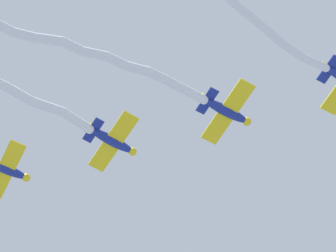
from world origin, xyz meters
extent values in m
cube|color=navy|center=(-0.39, -3.17, 60.37)|extent=(1.34, 3.01, 0.12)
cube|color=yellow|center=(-0.49, -3.19, 60.92)|extent=(1.17, 0.29, 1.44)
cylinder|color=white|center=(1.36, -2.97, 60.09)|extent=(2.85, 1.06, 1.02)
cylinder|color=white|center=(3.81, -2.52, 59.91)|extent=(2.43, 1.31, 0.88)
cylinder|color=white|center=(6.25, -1.72, 59.69)|extent=(3.03, 1.74, 1.11)
cylinder|color=white|center=(8.92, -0.72, 59.31)|extent=(3.05, 1.68, 1.23)
sphere|color=white|center=(0.02, -3.12, 60.22)|extent=(0.76, 0.76, 0.76)
sphere|color=white|center=(2.71, -2.81, 59.96)|extent=(0.76, 0.76, 0.76)
sphere|color=white|center=(4.91, -2.23, 59.85)|extent=(0.76, 0.76, 0.76)
sphere|color=white|center=(7.58, -1.20, 59.53)|extent=(0.76, 0.76, 0.76)
sphere|color=white|center=(10.26, -0.24, 59.09)|extent=(0.76, 0.76, 0.76)
ellipsoid|color=navy|center=(6.98, -10.72, 60.53)|extent=(5.22, 1.85, 1.05)
sphere|color=yellow|center=(4.56, -11.11, 60.53)|extent=(1.02, 1.02, 0.89)
ellipsoid|color=black|center=(6.34, -10.82, 60.92)|extent=(1.38, 0.89, 0.56)
cube|color=yellow|center=(6.80, -10.75, 60.39)|extent=(2.91, 7.63, 0.14)
cube|color=navy|center=(9.10, -10.38, 60.62)|extent=(1.43, 3.03, 0.12)
cube|color=yellow|center=(9.00, -10.40, 61.17)|extent=(1.17, 0.32, 1.44)
cylinder|color=white|center=(10.59, -10.14, 60.52)|extent=(2.36, 1.24, 1.02)
cylinder|color=white|center=(12.60, -9.81, 60.57)|extent=(2.01, 1.22, 0.92)
cylinder|color=white|center=(14.51, -9.49, 60.50)|extent=(2.19, 1.24, 1.07)
cylinder|color=white|center=(16.64, -9.38, 60.39)|extent=(2.36, 1.05, 0.98)
cylinder|color=white|center=(18.75, -9.32, 60.37)|extent=(2.10, 1.17, 0.95)
cylinder|color=white|center=(20.90, -9.26, 60.22)|extent=(2.54, 1.06, 1.26)
cylinder|color=white|center=(23.04, -9.14, 59.94)|extent=(2.21, 1.28, 1.13)
cylinder|color=white|center=(25.21, -9.11, 59.62)|extent=(2.68, 1.22, 1.35)
cylinder|color=white|center=(27.38, -9.33, 59.35)|extent=(2.03, 1.02, 1.02)
cylinder|color=white|center=(29.27, -9.24, 59.33)|extent=(2.04, 1.19, 0.97)
sphere|color=white|center=(9.50, -10.32, 60.47)|extent=(0.91, 0.91, 0.91)
sphere|color=white|center=(11.68, -9.97, 60.57)|extent=(0.91, 0.91, 0.91)
sphere|color=white|center=(13.53, -9.66, 60.57)|extent=(0.91, 0.91, 0.91)
sphere|color=white|center=(15.50, -9.32, 60.42)|extent=(0.91, 0.91, 0.91)
sphere|color=white|center=(17.77, -9.45, 60.36)|extent=(0.91, 0.91, 0.91)
sphere|color=white|center=(19.73, -9.19, 60.39)|extent=(0.91, 0.91, 0.91)
sphere|color=white|center=(22.07, -9.34, 60.05)|extent=(0.91, 0.91, 0.91)
sphere|color=white|center=(24.01, -8.95, 59.84)|extent=(0.91, 0.91, 0.91)
sphere|color=white|center=(26.41, -9.27, 59.41)|extent=(0.91, 0.91, 0.91)
sphere|color=white|center=(28.34, -9.38, 59.30)|extent=(0.91, 0.91, 0.91)
ellipsoid|color=navy|center=(16.48, -18.00, 60.78)|extent=(5.23, 2.10, 1.05)
sphere|color=yellow|center=(14.09, -18.51, 60.78)|extent=(1.06, 1.06, 0.89)
ellipsoid|color=black|center=(15.85, -18.13, 61.17)|extent=(1.40, 0.95, 0.56)
cube|color=yellow|center=(16.31, -18.03, 60.64)|extent=(3.26, 7.65, 0.14)
cube|color=navy|center=(18.58, -17.55, 60.87)|extent=(1.56, 3.05, 0.12)
cube|color=yellow|center=(18.48, -17.57, 61.42)|extent=(1.17, 0.38, 1.44)
cylinder|color=white|center=(20.50, -16.96, 60.71)|extent=(3.34, 1.90, 0.98)
cylinder|color=white|center=(23.56, -16.29, 60.46)|extent=(3.35, 1.30, 1.43)
cylinder|color=white|center=(26.53, -15.82, 60.31)|extent=(3.09, 1.53, 1.15)
sphere|color=white|center=(18.98, -17.46, 60.72)|extent=(0.95, 0.95, 0.95)
sphere|color=white|center=(22.01, -16.47, 60.70)|extent=(0.95, 0.95, 0.95)
sphere|color=white|center=(25.11, -16.12, 60.22)|extent=(0.95, 0.95, 0.95)
sphere|color=white|center=(27.94, -15.52, 60.41)|extent=(0.95, 0.95, 0.95)
ellipsoid|color=navy|center=(25.98, -25.27, 61.03)|extent=(5.22, 1.74, 1.05)
sphere|color=yellow|center=(23.55, -25.61, 61.03)|extent=(1.00, 1.00, 0.89)
ellipsoid|color=black|center=(25.34, -25.36, 61.42)|extent=(1.36, 0.87, 0.56)
cube|color=yellow|center=(25.80, -25.30, 60.89)|extent=(2.76, 7.62, 0.14)
camera|label=1|loc=(22.07, 13.73, 7.38)|focal=65.46mm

